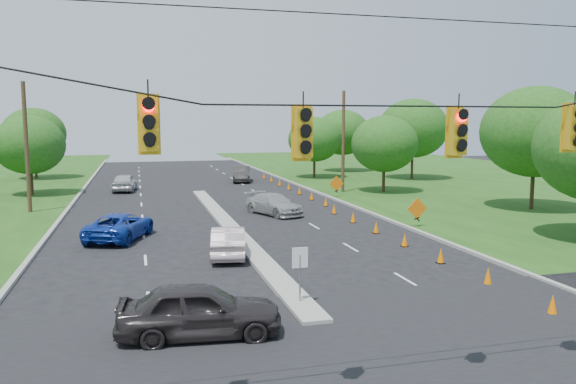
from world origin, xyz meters
name	(u,v)px	position (x,y,z in m)	size (l,w,h in m)	color
curb_left	(67,211)	(-10.10, 30.00, 0.00)	(0.25, 110.00, 0.16)	gray
curb_right	(337,201)	(10.10, 30.00, 0.00)	(0.25, 110.00, 0.16)	gray
median	(229,227)	(0.00, 21.00, 0.00)	(1.00, 34.00, 0.18)	gray
median_sign	(300,264)	(0.00, 6.00, 1.46)	(0.55, 0.06, 2.05)	gray
signal_span	(391,184)	(-0.05, -1.00, 4.97)	(25.60, 0.32, 9.00)	#422D1C
utility_pole_far_left	(27,148)	(-12.50, 30.00, 4.50)	(0.28, 0.28, 9.00)	#422D1C
utility_pole_far_right	(343,142)	(12.50, 35.00, 4.50)	(0.28, 0.28, 9.00)	#422D1C
cone_0	(553,304)	(7.72, 3.00, 0.35)	(0.32, 0.32, 0.70)	#FF7200
cone_1	(488,276)	(7.72, 6.50, 0.35)	(0.32, 0.32, 0.70)	#FF7200
cone_2	(441,256)	(7.72, 10.00, 0.35)	(0.32, 0.32, 0.70)	#FF7200
cone_3	(405,240)	(7.72, 13.50, 0.35)	(0.32, 0.32, 0.70)	#FF7200
cone_4	(376,227)	(7.72, 17.00, 0.35)	(0.32, 0.32, 0.70)	#FF7200
cone_5	(353,217)	(7.72, 20.50, 0.35)	(0.32, 0.32, 0.70)	#FF7200
cone_6	(334,209)	(7.72, 24.00, 0.35)	(0.32, 0.32, 0.70)	#FF7200
cone_7	(326,202)	(8.32, 27.50, 0.35)	(0.32, 0.32, 0.70)	#FF7200
cone_8	(312,196)	(8.32, 31.00, 0.35)	(0.32, 0.32, 0.70)	#FF7200
cone_9	(300,191)	(8.32, 34.50, 0.35)	(0.32, 0.32, 0.70)	#FF7200
cone_10	(289,186)	(8.32, 38.00, 0.35)	(0.32, 0.32, 0.70)	#FF7200
cone_11	(280,182)	(8.32, 41.50, 0.35)	(0.32, 0.32, 0.70)	#FF7200
cone_12	(271,179)	(8.32, 45.00, 0.35)	(0.32, 0.32, 0.70)	#FF7200
cone_13	(264,176)	(8.32, 48.50, 0.35)	(0.32, 0.32, 0.70)	#FF7200
work_sign_1	(417,209)	(10.80, 18.00, 1.09)	(1.27, 0.58, 1.37)	black
work_sign_2	(336,184)	(10.80, 32.00, 1.09)	(1.27, 0.58, 1.37)	black
tree_5	(29,145)	(-14.00, 40.00, 4.34)	(5.88, 5.88, 6.86)	black
tree_6	(34,134)	(-16.00, 55.00, 4.96)	(6.72, 6.72, 7.84)	black
tree_8	(535,132)	(22.00, 22.00, 5.58)	(7.56, 7.56, 8.82)	black
tree_9	(384,144)	(16.00, 34.00, 4.34)	(5.88, 5.88, 6.86)	black
tree_10	(413,128)	(24.00, 44.00, 5.58)	(7.56, 7.56, 8.82)	black
tree_11	(343,132)	(20.00, 55.00, 4.96)	(6.72, 6.72, 7.84)	black
tree_12	(314,139)	(14.00, 48.00, 4.34)	(5.88, 5.88, 6.86)	black
black_sedan	(200,310)	(-3.61, 4.10, 0.81)	(1.92, 4.78, 1.63)	#292526
white_sedan	(228,242)	(-1.23, 13.73, 0.71)	(1.51, 4.34, 1.43)	#C3ADAC
blue_pickup	(120,226)	(-6.22, 19.13, 0.72)	(2.38, 5.17, 1.44)	#12329F
silver_car_far	(274,204)	(3.69, 24.86, 0.71)	(1.99, 4.90, 1.42)	#989898
silver_car_oncoming	(125,182)	(-6.37, 41.05, 0.81)	(1.91, 4.75, 1.62)	#B5B5B5
dark_car_receding	(242,174)	(5.40, 46.28, 0.81)	(1.72, 4.93, 1.63)	#2A2929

